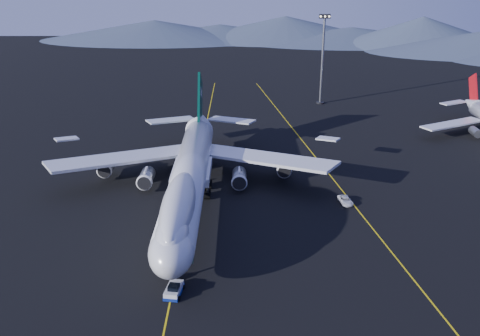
{
  "coord_description": "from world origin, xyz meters",
  "views": [
    {
      "loc": [
        9.56,
        -93.72,
        43.6
      ],
      "look_at": [
        9.64,
        3.5,
        6.0
      ],
      "focal_mm": 40.0,
      "sensor_mm": 36.0,
      "label": 1
    }
  ],
  "objects_px": {
    "boeing_747": "(189,176)",
    "floodlight_mast": "(322,59)",
    "service_van": "(345,200)",
    "pushback_tug": "(174,291)"
  },
  "relations": [
    {
      "from": "boeing_747",
      "to": "floodlight_mast",
      "type": "relative_size",
      "value": 2.55
    },
    {
      "from": "boeing_747",
      "to": "floodlight_mast",
      "type": "height_order",
      "value": "floodlight_mast"
    },
    {
      "from": "service_van",
      "to": "floodlight_mast",
      "type": "relative_size",
      "value": 0.16
    },
    {
      "from": "floodlight_mast",
      "to": "boeing_747",
      "type": "bearing_deg",
      "value": -114.81
    },
    {
      "from": "pushback_tug",
      "to": "floodlight_mast",
      "type": "height_order",
      "value": "floodlight_mast"
    },
    {
      "from": "floodlight_mast",
      "to": "pushback_tug",
      "type": "bearing_deg",
      "value": -108.29
    },
    {
      "from": "service_van",
      "to": "floodlight_mast",
      "type": "height_order",
      "value": "floodlight_mast"
    },
    {
      "from": "boeing_747",
      "to": "floodlight_mast",
      "type": "xyz_separation_m",
      "value": [
        36.1,
        78.11,
        8.58
      ]
    },
    {
      "from": "pushback_tug",
      "to": "floodlight_mast",
      "type": "relative_size",
      "value": 0.15
    },
    {
      "from": "service_van",
      "to": "floodlight_mast",
      "type": "bearing_deg",
      "value": 77.58
    }
  ]
}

